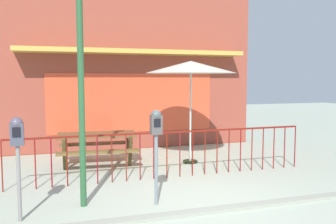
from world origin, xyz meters
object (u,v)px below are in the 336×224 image
Objects in this scene: parking_meter_near at (17,141)px; street_lamp at (80,57)px; patio_umbrella at (191,68)px; parking_meter_far at (156,132)px; picnic_table_left at (97,140)px.

parking_meter_near is 0.42× the size of street_lamp.
patio_umbrella reaches higher than parking_meter_far.
parking_meter_far is (0.60, -2.94, 0.59)m from picnic_table_left.
parking_meter_near is (-1.46, -3.00, 0.56)m from picnic_table_left.
parking_meter_far is (-1.60, -2.61, -1.11)m from patio_umbrella.
picnic_table_left is 1.25× the size of parking_meter_near.
parking_meter_near is 1.57m from street_lamp.
street_lamp is (-0.53, -2.64, 1.77)m from picnic_table_left.
patio_umbrella is 1.59× the size of parking_meter_far.
street_lamp is at bearing 165.11° from parking_meter_far.
street_lamp is (-2.73, -2.31, 0.07)m from patio_umbrella.
parking_meter_far reaches higher than parking_meter_near.
parking_meter_far is at bearing -121.54° from patio_umbrella.
picnic_table_left is 3.22m from street_lamp.
parking_meter_near is at bearing -143.88° from patio_umbrella.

